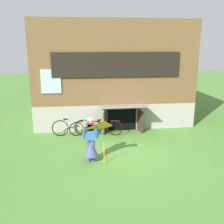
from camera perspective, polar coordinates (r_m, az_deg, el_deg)
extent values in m
plane|color=#4C7F33|center=(10.07, 3.30, -9.43)|extent=(60.00, 60.00, 0.00)
cube|color=#9E998E|center=(14.89, -0.28, 1.22)|extent=(7.93, 4.69, 1.27)
cube|color=brown|center=(14.50, -0.29, 11.34)|extent=(7.93, 4.69, 3.98)
cube|color=black|center=(12.14, 1.03, 10.36)|extent=(5.93, 0.08, 1.14)
cube|color=#9EB7C6|center=(12.16, 1.02, 10.36)|extent=(5.77, 0.04, 1.02)
cube|color=#9EB7C6|center=(12.19, -13.25, 6.55)|extent=(0.90, 0.06, 1.10)
cube|color=black|center=(12.69, 2.14, -1.71)|extent=(1.40, 0.03, 1.05)
cube|color=#3D2B1E|center=(12.32, -1.56, -2.22)|extent=(0.23, 0.69, 1.05)
cube|color=#3D2B1E|center=(12.58, 6.17, -1.94)|extent=(0.17, 0.70, 1.05)
cube|color=gray|center=(11.98, 2.58, 1.22)|extent=(2.23, 1.09, 0.18)
cylinder|color=#474C75|center=(9.42, -5.16, -8.45)|extent=(0.14, 0.14, 0.83)
cylinder|color=#474C75|center=(9.43, -4.18, -8.42)|extent=(0.14, 0.14, 0.83)
cone|color=#474C75|center=(9.38, -4.68, -7.74)|extent=(0.52, 0.52, 0.62)
cube|color=#3366B7|center=(9.17, -4.76, -4.35)|extent=(0.34, 0.20, 0.59)
cylinder|color=#3366B7|center=(9.06, -6.13, -4.43)|extent=(0.17, 0.33, 0.55)
cylinder|color=#3366B7|center=(9.07, -3.34, -4.33)|extent=(0.17, 0.33, 0.55)
cube|color=maroon|center=(9.04, -4.78, -3.01)|extent=(0.20, 0.08, 0.36)
sphere|color=#D8AD8E|center=(9.04, -4.81, -1.91)|extent=(0.23, 0.23, 0.23)
pyramid|color=orange|center=(8.62, -1.67, -4.36)|extent=(1.01, 0.89, 0.50)
cylinder|color=beige|center=(8.99, -2.44, -5.41)|extent=(0.01, 0.60, 0.43)
cylinder|color=orange|center=(9.18, -1.74, -9.13)|extent=(0.03, 0.03, 0.81)
torus|color=black|center=(12.00, 0.69, -3.54)|extent=(0.71, 0.14, 0.71)
torus|color=black|center=(12.03, -3.93, -3.52)|extent=(0.71, 0.14, 0.71)
cylinder|color=black|center=(11.95, -1.63, -2.69)|extent=(0.72, 0.13, 0.04)
cylinder|color=black|center=(11.98, -1.62, -3.23)|extent=(0.79, 0.14, 0.29)
cylinder|color=black|center=(11.96, -2.79, -2.69)|extent=(0.04, 0.04, 0.40)
cube|color=black|center=(11.90, -2.80, -1.77)|extent=(0.20, 0.08, 0.05)
cylinder|color=black|center=(11.89, 0.69, -1.94)|extent=(0.44, 0.08, 0.03)
torus|color=black|center=(12.20, -3.62, -3.36)|extent=(0.67, 0.14, 0.67)
torus|color=black|center=(12.06, -7.82, -3.70)|extent=(0.67, 0.14, 0.67)
cylinder|color=gold|center=(12.07, -5.73, -2.76)|extent=(0.67, 0.14, 0.04)
cylinder|color=gold|center=(12.10, -5.71, -3.25)|extent=(0.74, 0.15, 0.27)
cylinder|color=gold|center=(12.03, -6.78, -2.84)|extent=(0.04, 0.04, 0.37)
cube|color=black|center=(11.98, -6.81, -1.99)|extent=(0.20, 0.08, 0.05)
cylinder|color=gold|center=(12.10, -3.64, -1.89)|extent=(0.44, 0.09, 0.03)
torus|color=black|center=(12.11, -6.40, -3.34)|extent=(0.76, 0.05, 0.76)
torus|color=black|center=(12.14, -11.30, -3.48)|extent=(0.76, 0.05, 0.76)
cylinder|color=#ADAFB5|center=(12.06, -8.89, -2.52)|extent=(0.78, 0.04, 0.04)
cylinder|color=#ADAFB5|center=(12.09, -8.86, -3.09)|extent=(0.85, 0.04, 0.31)
cylinder|color=#ADAFB5|center=(12.07, -10.12, -2.56)|extent=(0.04, 0.04, 0.43)
cube|color=black|center=(12.01, -10.16, -1.59)|extent=(0.20, 0.08, 0.05)
cylinder|color=#ADAFB5|center=(12.00, -6.45, -1.63)|extent=(0.44, 0.03, 0.03)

